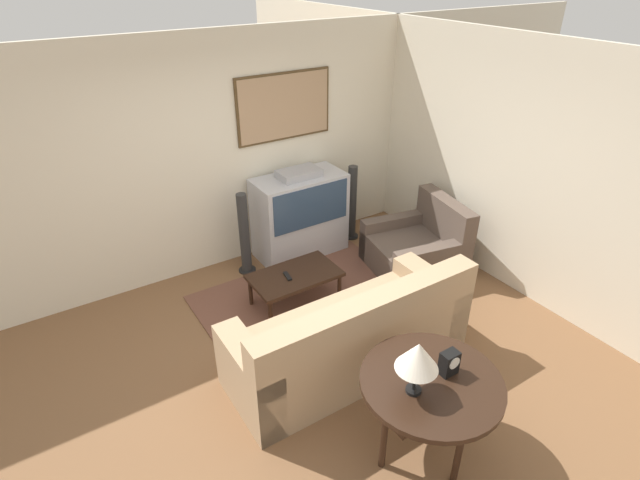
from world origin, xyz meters
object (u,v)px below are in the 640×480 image
speaker_tower_left (244,236)px  armchair (417,249)px  couch (351,338)px  tv (300,215)px  console_table (431,388)px  table_lamp (418,357)px  speaker_tower_right (352,205)px  mantel_clock (449,363)px  coffee_table (295,277)px

speaker_tower_left → armchair: bearing=-31.1°
couch → armchair: size_ratio=1.95×
tv → console_table: (-0.72, -3.04, 0.12)m
table_lamp → speaker_tower_left: bearing=87.6°
couch → speaker_tower_right: speaker_tower_right is taller
table_lamp → console_table: bearing=0.1°
armchair → speaker_tower_right: (-0.21, 1.06, 0.21)m
table_lamp → mantel_clock: (0.33, -0.00, -0.22)m
table_lamp → couch: bearing=77.4°
coffee_table → table_lamp: 2.27m
tv → coffee_table: bearing=-123.8°
coffee_table → table_lamp: (-0.29, -2.14, 0.70)m
console_table → mantel_clock: size_ratio=5.49×
speaker_tower_right → console_table: bearing=-116.3°
couch → mantel_clock: (0.10, -1.03, 0.48)m
mantel_clock → speaker_tower_right: size_ratio=0.18×
tv → armchair: bearing=-48.0°
console_table → speaker_tower_right: (1.49, 3.01, -0.17)m
tv → couch: (-0.67, -2.02, -0.19)m
mantel_clock → speaker_tower_right: (1.35, 3.02, -0.34)m
table_lamp → mantel_clock: size_ratio=2.29×
table_lamp → speaker_tower_left: (0.13, 3.01, -0.56)m
coffee_table → console_table: bearing=-93.0°
console_table → armchair: bearing=49.0°
table_lamp → mantel_clock: bearing=-0.2°
tv → speaker_tower_left: 0.77m
tv → mantel_clock: tv is taller
console_table → mantel_clock: bearing=-0.6°
mantel_clock → tv: bearing=79.3°
armchair → table_lamp: table_lamp is taller
table_lamp → speaker_tower_right: (1.67, 3.01, -0.56)m
couch → speaker_tower_left: size_ratio=2.18×
speaker_tower_right → speaker_tower_left: bearing=180.0°
couch → coffee_table: size_ratio=2.35×
tv → console_table: bearing=-103.3°
couch → table_lamp: (-0.23, -1.03, 0.70)m
couch → speaker_tower_right: size_ratio=2.18×
armchair → table_lamp: size_ratio=2.66×
tv → table_lamp: table_lamp is taller
armchair → table_lamp: 2.82m
speaker_tower_left → speaker_tower_right: 1.54m
speaker_tower_right → armchair: bearing=-78.8°
tv → armchair: tv is taller
couch → table_lamp: table_lamp is taller
tv → table_lamp: 3.22m
tv → speaker_tower_right: bearing=-2.3°
couch → armchair: (1.65, 0.93, -0.06)m
table_lamp → mantel_clock: table_lamp is taller
console_table → speaker_tower_right: speaker_tower_right is taller
couch → coffee_table: couch is taller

